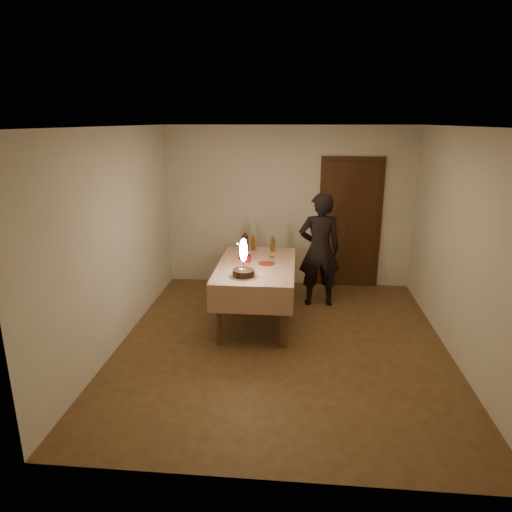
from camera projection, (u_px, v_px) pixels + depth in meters
The scene contains 12 objects.
ground at pixel (282, 344), 5.66m from camera, with size 4.00×4.50×0.01m, color brown.
room_shell at pixel (287, 212), 5.26m from camera, with size 4.04×4.54×2.62m.
dining_table at pixel (256, 272), 6.11m from camera, with size 1.02×1.72×0.82m.
birthday_cake at pixel (244, 267), 5.56m from camera, with size 0.33×0.33×0.48m.
red_plate at pixel (266, 263), 6.09m from camera, with size 0.22×0.22×0.01m, color red.
red_cup at pixel (248, 258), 6.16m from camera, with size 0.08×0.08×0.10m, color red.
clear_cup at pixel (272, 260), 6.10m from camera, with size 0.07×0.07×0.09m, color white.
napkin_stack at pixel (244, 257), 6.34m from camera, with size 0.15×0.15×0.02m, color #AB1D13.
cola_bottle at pixel (245, 241), 6.62m from camera, with size 0.10×0.10×0.32m.
amber_bottle_left at pixel (253, 242), 6.70m from camera, with size 0.06×0.06×0.25m.
amber_bottle_right at pixel (273, 243), 6.64m from camera, with size 0.06×0.06×0.25m.
photographer at pixel (320, 250), 6.66m from camera, with size 0.66×0.49×1.69m.
Camera 1 is at (0.15, -5.12, 2.66)m, focal length 32.00 mm.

